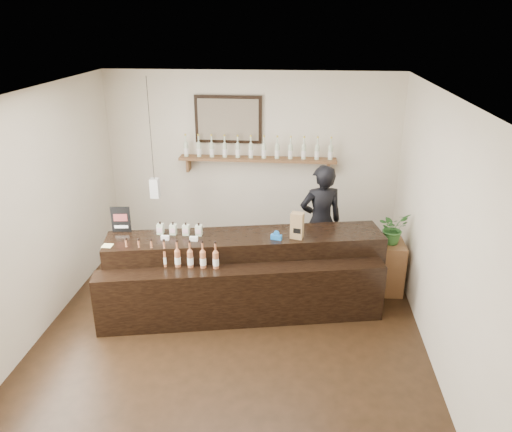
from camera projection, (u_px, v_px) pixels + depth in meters
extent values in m
plane|color=black|center=(232.00, 332.00, 5.98)|extent=(5.00, 5.00, 0.00)
plane|color=beige|center=(252.00, 163.00, 7.77)|extent=(4.50, 0.00, 4.50)
plane|color=beige|center=(175.00, 378.00, 3.15)|extent=(4.50, 0.00, 4.50)
plane|color=beige|center=(33.00, 218.00, 5.64)|extent=(0.00, 5.00, 5.00)
plane|color=beige|center=(440.00, 232.00, 5.27)|extent=(0.00, 5.00, 5.00)
plane|color=white|center=(227.00, 95.00, 4.94)|extent=(5.00, 5.00, 0.00)
cube|color=brown|center=(257.00, 159.00, 7.60)|extent=(2.40, 0.25, 0.04)
cube|color=brown|center=(189.00, 164.00, 7.76)|extent=(0.04, 0.20, 0.20)
cube|color=brown|center=(328.00, 168.00, 7.59)|extent=(0.04, 0.20, 0.20)
cube|color=black|center=(228.00, 119.00, 7.52)|extent=(1.02, 0.04, 0.72)
cube|color=#4A4030|center=(228.00, 120.00, 7.49)|extent=(0.92, 0.01, 0.62)
cube|color=white|center=(155.00, 188.00, 7.10)|extent=(0.12, 0.12, 0.28)
cylinder|color=black|center=(150.00, 129.00, 6.79)|extent=(0.01, 0.01, 1.41)
cylinder|color=beige|center=(186.00, 150.00, 7.65)|extent=(0.07, 0.07, 0.20)
cone|color=beige|center=(186.00, 142.00, 7.60)|extent=(0.07, 0.07, 0.05)
cylinder|color=beige|center=(185.00, 138.00, 7.58)|extent=(0.02, 0.02, 0.07)
cylinder|color=gold|center=(185.00, 135.00, 7.56)|extent=(0.03, 0.03, 0.02)
cylinder|color=white|center=(186.00, 151.00, 7.66)|extent=(0.07, 0.07, 0.09)
cylinder|color=beige|center=(199.00, 150.00, 7.63)|extent=(0.07, 0.07, 0.20)
cone|color=beige|center=(199.00, 142.00, 7.58)|extent=(0.07, 0.07, 0.05)
cylinder|color=beige|center=(198.00, 138.00, 7.56)|extent=(0.02, 0.02, 0.07)
cylinder|color=gold|center=(198.00, 135.00, 7.55)|extent=(0.03, 0.03, 0.02)
cylinder|color=white|center=(199.00, 151.00, 7.64)|extent=(0.07, 0.07, 0.09)
cylinder|color=beige|center=(212.00, 150.00, 7.62)|extent=(0.07, 0.07, 0.20)
cone|color=beige|center=(212.00, 142.00, 7.57)|extent=(0.07, 0.07, 0.05)
cylinder|color=beige|center=(211.00, 138.00, 7.55)|extent=(0.02, 0.02, 0.07)
cylinder|color=gold|center=(211.00, 135.00, 7.53)|extent=(0.03, 0.03, 0.02)
cylinder|color=white|center=(212.00, 152.00, 7.62)|extent=(0.07, 0.07, 0.09)
cylinder|color=beige|center=(225.00, 151.00, 7.60)|extent=(0.07, 0.07, 0.20)
cone|color=beige|center=(225.00, 142.00, 7.55)|extent=(0.07, 0.07, 0.05)
cylinder|color=beige|center=(224.00, 138.00, 7.53)|extent=(0.02, 0.02, 0.07)
cylinder|color=gold|center=(224.00, 135.00, 7.51)|extent=(0.03, 0.03, 0.02)
cylinder|color=white|center=(225.00, 152.00, 7.61)|extent=(0.07, 0.07, 0.09)
cylinder|color=beige|center=(238.00, 151.00, 7.58)|extent=(0.07, 0.07, 0.20)
cone|color=beige|center=(238.00, 143.00, 7.54)|extent=(0.07, 0.07, 0.05)
cylinder|color=beige|center=(238.00, 139.00, 7.51)|extent=(0.02, 0.02, 0.07)
cylinder|color=gold|center=(238.00, 136.00, 7.50)|extent=(0.03, 0.03, 0.02)
cylinder|color=white|center=(238.00, 152.00, 7.59)|extent=(0.07, 0.07, 0.09)
cylinder|color=beige|center=(251.00, 151.00, 7.57)|extent=(0.07, 0.07, 0.20)
cone|color=beige|center=(251.00, 143.00, 7.52)|extent=(0.07, 0.07, 0.05)
cylinder|color=beige|center=(251.00, 139.00, 7.50)|extent=(0.02, 0.02, 0.07)
cylinder|color=gold|center=(251.00, 136.00, 7.48)|extent=(0.03, 0.03, 0.02)
cylinder|color=white|center=(251.00, 152.00, 7.57)|extent=(0.07, 0.07, 0.09)
cylinder|color=beige|center=(264.00, 151.00, 7.55)|extent=(0.07, 0.07, 0.20)
cone|color=beige|center=(264.00, 143.00, 7.50)|extent=(0.07, 0.07, 0.05)
cylinder|color=beige|center=(264.00, 139.00, 7.48)|extent=(0.02, 0.02, 0.07)
cylinder|color=gold|center=(264.00, 136.00, 7.46)|extent=(0.03, 0.03, 0.02)
cylinder|color=white|center=(264.00, 153.00, 7.56)|extent=(0.07, 0.07, 0.09)
cylinder|color=beige|center=(277.00, 152.00, 7.53)|extent=(0.07, 0.07, 0.20)
cone|color=beige|center=(277.00, 144.00, 7.49)|extent=(0.07, 0.07, 0.05)
cylinder|color=beige|center=(277.00, 140.00, 7.46)|extent=(0.02, 0.02, 0.07)
cylinder|color=gold|center=(277.00, 136.00, 7.45)|extent=(0.03, 0.03, 0.02)
cylinder|color=white|center=(277.00, 153.00, 7.54)|extent=(0.07, 0.07, 0.09)
cylinder|color=beige|center=(290.00, 152.00, 7.52)|extent=(0.07, 0.07, 0.20)
cone|color=beige|center=(291.00, 144.00, 7.47)|extent=(0.07, 0.07, 0.05)
cylinder|color=beige|center=(291.00, 140.00, 7.45)|extent=(0.02, 0.02, 0.07)
cylinder|color=gold|center=(291.00, 137.00, 7.43)|extent=(0.03, 0.03, 0.02)
cylinder|color=white|center=(290.00, 153.00, 7.52)|extent=(0.07, 0.07, 0.09)
cylinder|color=beige|center=(304.00, 152.00, 7.50)|extent=(0.07, 0.07, 0.20)
cone|color=beige|center=(304.00, 144.00, 7.45)|extent=(0.07, 0.07, 0.05)
cylinder|color=beige|center=(304.00, 140.00, 7.43)|extent=(0.02, 0.02, 0.07)
cylinder|color=gold|center=(304.00, 137.00, 7.41)|extent=(0.03, 0.03, 0.02)
cylinder|color=white|center=(304.00, 154.00, 7.51)|extent=(0.07, 0.07, 0.09)
cylinder|color=beige|center=(317.00, 153.00, 7.48)|extent=(0.07, 0.07, 0.20)
cone|color=beige|center=(317.00, 144.00, 7.44)|extent=(0.07, 0.07, 0.05)
cylinder|color=beige|center=(318.00, 140.00, 7.41)|extent=(0.02, 0.02, 0.07)
cylinder|color=gold|center=(318.00, 137.00, 7.40)|extent=(0.03, 0.03, 0.02)
cylinder|color=white|center=(317.00, 154.00, 7.49)|extent=(0.07, 0.07, 0.09)
cylinder|color=beige|center=(330.00, 153.00, 7.47)|extent=(0.07, 0.07, 0.20)
cone|color=beige|center=(331.00, 145.00, 7.42)|extent=(0.07, 0.07, 0.05)
cylinder|color=beige|center=(331.00, 141.00, 7.40)|extent=(0.02, 0.02, 0.07)
cylinder|color=gold|center=(331.00, 138.00, 7.38)|extent=(0.03, 0.03, 0.02)
cylinder|color=white|center=(330.00, 154.00, 7.47)|extent=(0.07, 0.07, 0.09)
cube|color=black|center=(246.00, 269.00, 6.44)|extent=(3.53, 1.27, 0.97)
cube|color=black|center=(242.00, 296.00, 6.06)|extent=(3.47, 0.97, 0.74)
cube|color=white|center=(165.00, 238.00, 6.12)|extent=(0.10, 0.04, 0.05)
cube|color=white|center=(194.00, 239.00, 6.09)|extent=(0.10, 0.04, 0.05)
cube|color=#FDF59B|center=(109.00, 259.00, 6.03)|extent=(0.12, 0.12, 0.12)
cube|color=#FDF59B|center=(108.00, 250.00, 5.99)|extent=(0.12, 0.12, 0.12)
cube|color=beige|center=(160.00, 229.00, 6.27)|extent=(0.08, 0.08, 0.13)
cube|color=beige|center=(159.00, 230.00, 6.23)|extent=(0.07, 0.00, 0.06)
cylinder|color=black|center=(160.00, 223.00, 6.24)|extent=(0.02, 0.02, 0.03)
cube|color=beige|center=(173.00, 229.00, 6.26)|extent=(0.08, 0.08, 0.13)
cube|color=beige|center=(172.00, 231.00, 6.22)|extent=(0.07, 0.00, 0.06)
cylinder|color=black|center=(173.00, 223.00, 6.23)|extent=(0.02, 0.02, 0.03)
cube|color=beige|center=(186.00, 230.00, 6.25)|extent=(0.08, 0.08, 0.13)
cube|color=beige|center=(185.00, 231.00, 6.20)|extent=(0.07, 0.00, 0.06)
cylinder|color=black|center=(186.00, 224.00, 6.22)|extent=(0.02, 0.02, 0.03)
cube|color=beige|center=(199.00, 230.00, 6.23)|extent=(0.08, 0.08, 0.13)
cube|color=beige|center=(198.00, 232.00, 6.19)|extent=(0.07, 0.00, 0.06)
cylinder|color=black|center=(199.00, 224.00, 6.20)|extent=(0.02, 0.02, 0.03)
cylinder|color=#A55C37|center=(128.00, 257.00, 5.99)|extent=(0.07, 0.07, 0.20)
cone|color=#A55C37|center=(127.00, 247.00, 5.95)|extent=(0.07, 0.07, 0.05)
cylinder|color=#A55C37|center=(126.00, 243.00, 5.93)|extent=(0.02, 0.02, 0.07)
cylinder|color=black|center=(126.00, 239.00, 5.91)|extent=(0.03, 0.03, 0.02)
cylinder|color=white|center=(128.00, 258.00, 6.00)|extent=(0.07, 0.07, 0.09)
cylinder|color=#A55C37|center=(140.00, 257.00, 5.98)|extent=(0.07, 0.07, 0.20)
cone|color=#A55C37|center=(139.00, 248.00, 5.93)|extent=(0.07, 0.07, 0.05)
cylinder|color=#A55C37|center=(139.00, 243.00, 5.91)|extent=(0.02, 0.02, 0.07)
cylinder|color=black|center=(138.00, 239.00, 5.90)|extent=(0.03, 0.03, 0.02)
cylinder|color=white|center=(140.00, 259.00, 5.99)|extent=(0.07, 0.07, 0.09)
cylinder|color=#A55C37|center=(153.00, 258.00, 5.97)|extent=(0.07, 0.07, 0.20)
cone|color=#A55C37|center=(152.00, 248.00, 5.92)|extent=(0.07, 0.07, 0.05)
cylinder|color=#A55C37|center=(151.00, 243.00, 5.90)|extent=(0.02, 0.02, 0.07)
cylinder|color=black|center=(151.00, 240.00, 5.88)|extent=(0.03, 0.03, 0.02)
cylinder|color=white|center=(153.00, 259.00, 5.98)|extent=(0.07, 0.07, 0.09)
cylinder|color=#A55C37|center=(165.00, 258.00, 5.96)|extent=(0.07, 0.07, 0.20)
cone|color=#A55C37|center=(164.00, 249.00, 5.91)|extent=(0.07, 0.07, 0.05)
cylinder|color=#A55C37|center=(164.00, 244.00, 5.89)|extent=(0.02, 0.02, 0.07)
cylinder|color=black|center=(164.00, 240.00, 5.87)|extent=(0.03, 0.03, 0.02)
cylinder|color=white|center=(165.00, 260.00, 5.96)|extent=(0.07, 0.07, 0.09)
cylinder|color=#A55C37|center=(178.00, 259.00, 5.94)|extent=(0.07, 0.07, 0.20)
cone|color=#A55C37|center=(177.00, 249.00, 5.90)|extent=(0.07, 0.07, 0.05)
cylinder|color=#A55C37|center=(177.00, 244.00, 5.87)|extent=(0.02, 0.02, 0.07)
cylinder|color=black|center=(177.00, 241.00, 5.86)|extent=(0.03, 0.03, 0.02)
cylinder|color=white|center=(178.00, 260.00, 5.95)|extent=(0.07, 0.07, 0.09)
cylinder|color=#A55C37|center=(190.00, 259.00, 5.93)|extent=(0.07, 0.07, 0.20)
cone|color=#A55C37|center=(190.00, 250.00, 5.88)|extent=(0.07, 0.07, 0.05)
cylinder|color=#A55C37|center=(190.00, 245.00, 5.86)|extent=(0.02, 0.02, 0.07)
cylinder|color=black|center=(189.00, 241.00, 5.84)|extent=(0.03, 0.03, 0.02)
cylinder|color=white|center=(190.00, 261.00, 5.94)|extent=(0.07, 0.07, 0.09)
cylinder|color=#A55C37|center=(203.00, 260.00, 5.92)|extent=(0.07, 0.07, 0.20)
cone|color=#A55C37|center=(203.00, 250.00, 5.87)|extent=(0.07, 0.07, 0.05)
cylinder|color=#A55C37|center=(202.00, 245.00, 5.85)|extent=(0.02, 0.02, 0.07)
cylinder|color=black|center=(202.00, 242.00, 5.83)|extent=(0.03, 0.03, 0.02)
cylinder|color=white|center=(203.00, 261.00, 5.93)|extent=(0.07, 0.07, 0.09)
cylinder|color=#A55C37|center=(216.00, 260.00, 5.91)|extent=(0.07, 0.07, 0.20)
cone|color=#A55C37|center=(215.00, 251.00, 5.86)|extent=(0.07, 0.07, 0.05)
cylinder|color=#A55C37|center=(215.00, 246.00, 5.84)|extent=(0.02, 0.02, 0.07)
cylinder|color=black|center=(215.00, 242.00, 5.82)|extent=(0.03, 0.03, 0.02)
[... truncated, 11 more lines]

